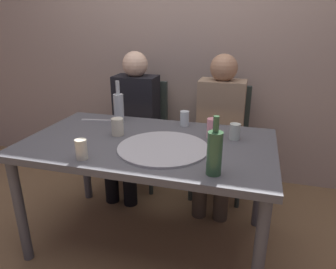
{
  "coord_description": "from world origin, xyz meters",
  "views": [
    {
      "loc": [
        0.59,
        -1.61,
        1.4
      ],
      "look_at": [
        0.12,
        0.01,
        0.77
      ],
      "focal_mm": 32.82,
      "sensor_mm": 36.0,
      "label": 1
    }
  ],
  "objects": [
    {
      "name": "ground_plane",
      "position": [
        0.0,
        0.0,
        0.0
      ],
      "size": [
        8.0,
        8.0,
        0.0
      ],
      "primitive_type": "plane",
      "color": "brown"
    },
    {
      "name": "back_wall",
      "position": [
        0.0,
        1.14,
        1.3
      ],
      "size": [
        6.0,
        0.1,
        2.6
      ],
      "primitive_type": "cube",
      "color": "gray",
      "rests_on": "ground_plane"
    },
    {
      "name": "dining_table",
      "position": [
        0.0,
        0.0,
        0.64
      ],
      "size": [
        1.48,
        0.86,
        0.72
      ],
      "color": "#4C4C51",
      "rests_on": "ground_plane"
    },
    {
      "name": "pizza_tray",
      "position": [
        0.12,
        -0.09,
        0.73
      ],
      "size": [
        0.52,
        0.52,
        0.01
      ],
      "primitive_type": "cylinder",
      "color": "#ADADB2",
      "rests_on": "dining_table"
    },
    {
      "name": "wine_bottle",
      "position": [
        -0.33,
        0.31,
        0.83
      ],
      "size": [
        0.07,
        0.07,
        0.29
      ],
      "color": "#B2BCC1",
      "rests_on": "dining_table"
    },
    {
      "name": "beer_bottle",
      "position": [
        0.43,
        -0.31,
        0.83
      ],
      "size": [
        0.07,
        0.07,
        0.28
      ],
      "color": "#2D5133",
      "rests_on": "dining_table"
    },
    {
      "name": "tumbler_near",
      "position": [
        0.49,
        0.18,
        0.77
      ],
      "size": [
        0.07,
        0.07,
        0.1
      ],
      "primitive_type": "cylinder",
      "color": "#B7C6BC",
      "rests_on": "dining_table"
    },
    {
      "name": "tumbler_far",
      "position": [
        0.14,
        0.34,
        0.77
      ],
      "size": [
        0.06,
        0.06,
        0.1
      ],
      "primitive_type": "cylinder",
      "color": "silver",
      "rests_on": "dining_table"
    },
    {
      "name": "wine_glass",
      "position": [
        -0.22,
        0.05,
        0.78
      ],
      "size": [
        0.08,
        0.08,
        0.11
      ],
      "primitive_type": "cylinder",
      "color": "beige",
      "rests_on": "dining_table"
    },
    {
      "name": "short_glass",
      "position": [
        -0.25,
        -0.33,
        0.78
      ],
      "size": [
        0.06,
        0.06,
        0.11
      ],
      "primitive_type": "cylinder",
      "color": "beige",
      "rests_on": "dining_table"
    },
    {
      "name": "soda_can",
      "position": [
        0.36,
        0.16,
        0.78
      ],
      "size": [
        0.07,
        0.07,
        0.12
      ],
      "primitive_type": "cylinder",
      "color": "pink",
      "rests_on": "dining_table"
    },
    {
      "name": "table_knife",
      "position": [
        -0.5,
        0.28,
        0.73
      ],
      "size": [
        0.22,
        0.06,
        0.01
      ],
      "primitive_type": "cube",
      "rotation": [
        0.0,
        0.0,
        0.17
      ],
      "color": "#B7B7BC",
      "rests_on": "dining_table"
    },
    {
      "name": "chair_left",
      "position": [
        -0.38,
        0.83,
        0.51
      ],
      "size": [
        0.44,
        0.44,
        0.9
      ],
      "rotation": [
        0.0,
        0.0,
        3.14
      ],
      "color": "#2D3833",
      "rests_on": "ground_plane"
    },
    {
      "name": "chair_right",
      "position": [
        0.34,
        0.83,
        0.51
      ],
      "size": [
        0.44,
        0.44,
        0.9
      ],
      "rotation": [
        0.0,
        0.0,
        3.14
      ],
      "color": "#2D3833",
      "rests_on": "ground_plane"
    },
    {
      "name": "guest_in_sweater",
      "position": [
        -0.38,
        0.68,
        0.64
      ],
      "size": [
        0.36,
        0.56,
        1.17
      ],
      "rotation": [
        0.0,
        0.0,
        3.14
      ],
      "color": "black",
      "rests_on": "ground_plane"
    },
    {
      "name": "guest_in_beanie",
      "position": [
        0.34,
        0.68,
        0.64
      ],
      "size": [
        0.36,
        0.56,
        1.17
      ],
      "rotation": [
        0.0,
        0.0,
        3.14
      ],
      "color": "#937A60",
      "rests_on": "ground_plane"
    }
  ]
}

